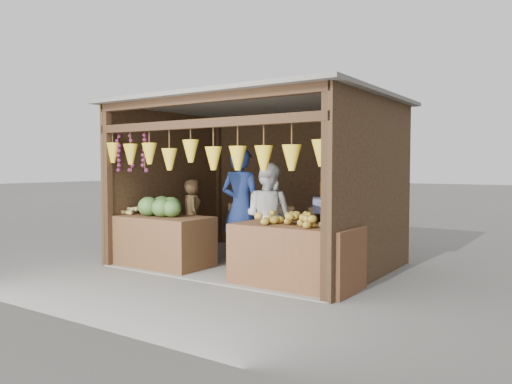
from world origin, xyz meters
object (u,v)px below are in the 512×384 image
counter_right (295,256)px  vendor_seated (192,209)px  counter_left (162,241)px  man_standing (241,208)px  woman_standing (268,216)px

counter_right → vendor_seated: (-2.85, 1.17, 0.42)m
counter_left → man_standing: 1.40m
counter_right → vendor_seated: 3.10m
counter_right → man_standing: 1.60m
counter_right → woman_standing: size_ratio=1.01×
man_standing → counter_left: bearing=24.7°
woman_standing → man_standing: bearing=5.5°
counter_left → man_standing: bearing=31.4°
counter_left → vendor_seated: (-0.39, 1.19, 0.43)m
man_standing → woman_standing: (0.47, 0.06, -0.12)m
counter_right → vendor_seated: size_ratio=1.54×
counter_left → woman_standing: bearing=25.1°
counter_left → vendor_seated: size_ratio=1.50×
counter_right → woman_standing: (-0.89, 0.71, 0.42)m
counter_right → woman_standing: bearing=141.3°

